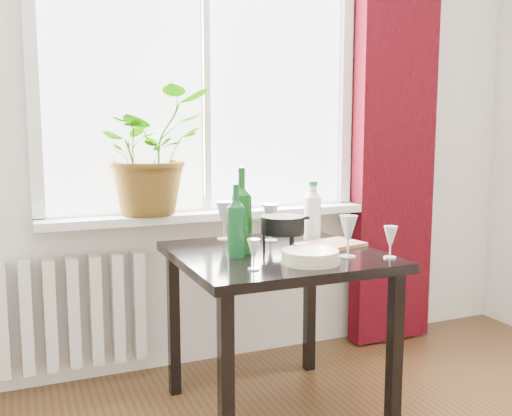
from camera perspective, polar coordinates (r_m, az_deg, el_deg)
name	(u,v)px	position (r m, az deg, el deg)	size (l,w,h in m)	color
window	(204,64)	(3.02, -5.20, 14.19)	(1.72, 0.08, 1.62)	white
windowsill	(210,215)	(2.97, -4.61, -0.68)	(1.72, 0.20, 0.04)	silver
curtain	(395,124)	(3.43, 13.71, 8.15)	(0.50, 0.12, 2.56)	#35040B
radiator	(62,314)	(2.96, -18.84, -9.96)	(0.80, 0.10, 0.55)	silver
table	(276,272)	(2.49, 2.01, -6.45)	(0.85, 0.85, 0.74)	black
potted_plant	(150,151)	(2.87, -10.56, 5.61)	(0.56, 0.49, 0.63)	#1F7621
wine_bottle_left	(236,220)	(2.34, -2.02, -1.23)	(0.07, 0.07, 0.31)	#0D471E
wine_bottle_right	(242,209)	(2.43, -1.44, -0.13)	(0.09, 0.09, 0.37)	#0D4410
bottle_amber	(240,210)	(2.71, -1.61, -0.22)	(0.07, 0.07, 0.29)	#651D0B
cleaning_bottle	(312,210)	(2.75, 5.67, -0.18)	(0.08, 0.08, 0.28)	white
wineglass_front_right	(348,236)	(2.37, 9.20, -2.78)	(0.08, 0.08, 0.18)	#AFB5BC
wineglass_far_right	(390,242)	(2.40, 13.29, -3.31)	(0.06, 0.06, 0.14)	white
wineglass_back_center	(270,222)	(2.69, 1.45, -1.43)	(0.08, 0.08, 0.18)	silver
wineglass_back_left	(224,220)	(2.73, -3.21, -1.23)	(0.08, 0.08, 0.19)	silver
wineglass_front_left	(254,254)	(2.14, -0.24, -4.65)	(0.05, 0.05, 0.12)	silver
plate_stack	(310,257)	(2.27, 5.46, -4.86)	(0.24, 0.24, 0.05)	beige
fondue_pot	(283,233)	(2.50, 2.67, -2.50)	(0.22, 0.19, 0.15)	black
tv_remote	(308,262)	(2.24, 5.27, -5.44)	(0.05, 0.17, 0.02)	black
cutting_board	(330,245)	(2.60, 7.40, -3.66)	(0.30, 0.19, 0.02)	#A76D4B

